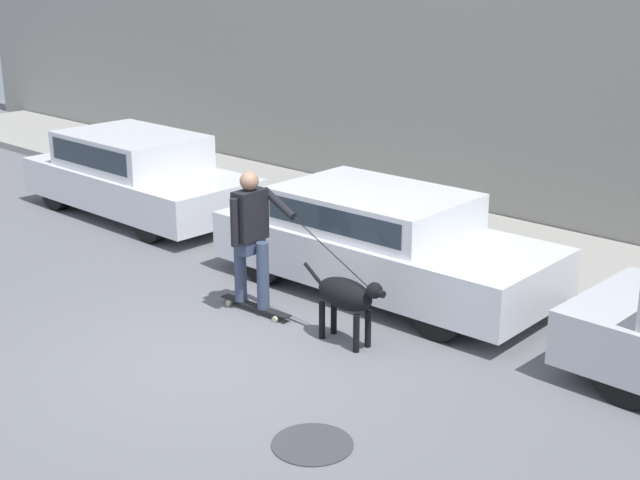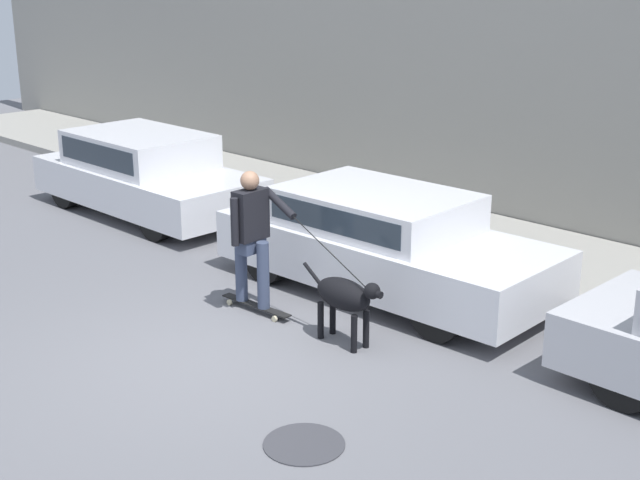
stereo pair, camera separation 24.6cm
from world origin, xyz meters
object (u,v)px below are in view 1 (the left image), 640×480
object	(u,v)px
skateboarder	(251,233)
parked_car_0	(137,175)
dog	(347,296)
parked_car_1	(381,242)

from	to	relation	value
skateboarder	parked_car_0	bearing A→B (deg)	157.89
dog	skateboarder	bearing A→B (deg)	-175.13
parked_car_0	skateboarder	size ratio (longest dim) A/B	1.80
parked_car_0	dog	distance (m)	6.02
parked_car_1	dog	world-z (taller)	parked_car_1
parked_car_1	skateboarder	bearing A→B (deg)	-114.29
parked_car_0	skateboarder	world-z (taller)	skateboarder
parked_car_0	dog	xyz separation A→B (m)	(5.83, -1.50, -0.10)
parked_car_0	parked_car_1	size ratio (longest dim) A/B	0.94
parked_car_0	skateboarder	distance (m)	4.70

